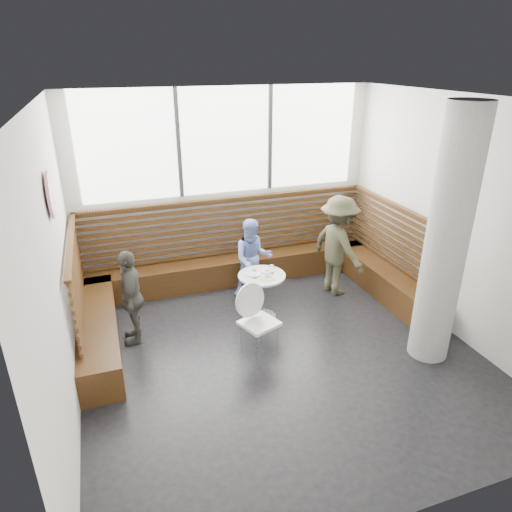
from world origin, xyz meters
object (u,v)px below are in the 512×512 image
object	(u,v)px
cafe_chair	(257,314)
child_back	(253,258)
adult_man	(338,246)
child_left	(131,297)
cafe_table	(262,287)
concrete_column	(447,241)

from	to	relation	value
cafe_chair	child_back	size ratio (longest dim) A/B	0.73
adult_man	child_back	size ratio (longest dim) A/B	1.27
adult_man	child_left	xyz separation A→B (m)	(-3.27, -0.33, -0.16)
cafe_table	child_back	distance (m)	0.75
concrete_column	child_left	world-z (taller)	concrete_column
concrete_column	adult_man	world-z (taller)	concrete_column
cafe_chair	adult_man	size ratio (longest dim) A/B	0.58
cafe_table	child_back	xyz separation A→B (m)	(0.11, 0.73, 0.14)
concrete_column	cafe_table	distance (m)	2.60
child_left	cafe_chair	bearing A→B (deg)	68.68
cafe_chair	child_left	bearing A→B (deg)	130.42
child_left	adult_man	bearing A→B (deg)	103.02
concrete_column	cafe_table	xyz separation A→B (m)	(-1.78, 1.55, -1.09)
concrete_column	cafe_chair	xyz separation A→B (m)	(-2.12, 0.78, -1.04)
cafe_table	child_left	bearing A→B (deg)	178.77
cafe_table	child_left	world-z (taller)	child_left
adult_man	concrete_column	bearing A→B (deg)	176.80
cafe_chair	child_back	distance (m)	1.57
child_back	cafe_chair	bearing A→B (deg)	-96.29
child_back	cafe_table	bearing A→B (deg)	-88.19
cafe_table	child_back	size ratio (longest dim) A/B	0.55
concrete_column	cafe_table	world-z (taller)	concrete_column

